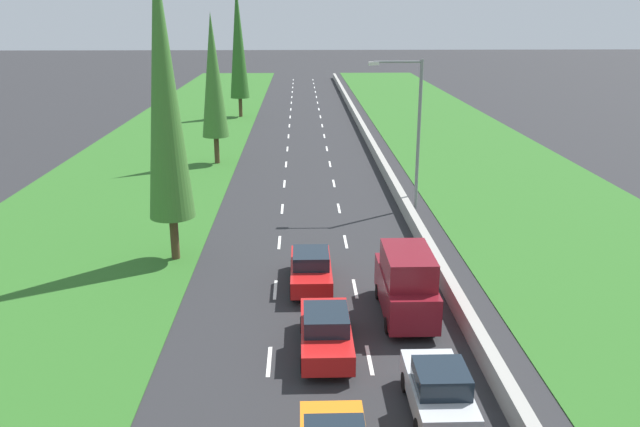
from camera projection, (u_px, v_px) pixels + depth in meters
ground_plane at (307, 142)px, 59.38m from camera, size 300.00×300.00×0.00m
grass_verge_left at (170, 143)px, 59.00m from camera, size 14.00×140.00×0.04m
grass_verge_right at (460, 141)px, 59.80m from camera, size 14.00×140.00×0.04m
median_barrier at (368, 137)px, 59.42m from camera, size 0.44×120.00×0.85m
lane_markings at (307, 142)px, 59.38m from camera, size 3.64×116.00×0.01m
silver_hatchback_right_lane at (438, 390)px, 19.01m from camera, size 1.74×3.90×1.72m
maroon_van_right_lane at (406, 283)px, 25.11m from camera, size 1.96×4.90×2.82m
red_sedan_centre_lane at (326, 331)px, 22.57m from camera, size 1.82×4.50×1.64m
red_sedan_centre_lane_fourth at (311, 268)px, 28.11m from camera, size 1.82×4.50×1.64m
poplar_tree_second at (164, 87)px, 28.87m from camera, size 2.16×2.16×14.56m
poplar_tree_third at (213, 76)px, 49.03m from camera, size 2.09×2.09×11.65m
poplar_tree_fourth at (238, 41)px, 71.19m from camera, size 2.17×2.17×14.80m
street_light_mast at (413, 124)px, 37.93m from camera, size 3.20×0.28×9.00m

